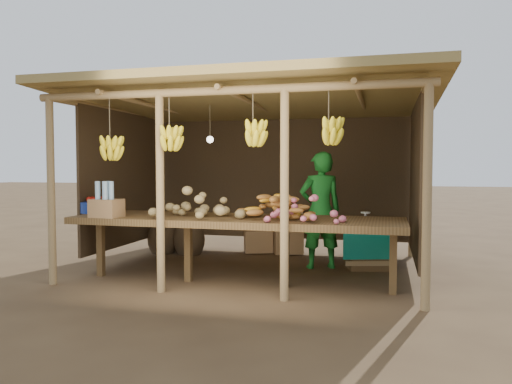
# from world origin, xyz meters

# --- Properties ---
(ground) EXTENTS (60.00, 60.00, 0.00)m
(ground) POSITION_xyz_m (0.00, 0.00, 0.00)
(ground) COLOR brown
(ground) RESTS_ON ground
(stall_structure) EXTENTS (4.70, 3.50, 2.43)m
(stall_structure) POSITION_xyz_m (-0.02, -0.11, 1.91)
(stall_structure) COLOR #A18253
(stall_structure) RESTS_ON ground
(counter) EXTENTS (3.90, 1.05, 0.80)m
(counter) POSITION_xyz_m (0.00, -0.95, 0.74)
(counter) COLOR brown
(counter) RESTS_ON ground
(potato_heap) EXTENTS (1.06, 0.64, 0.37)m
(potato_heap) POSITION_xyz_m (-0.39, -1.20, 0.98)
(potato_heap) COLOR olive
(potato_heap) RESTS_ON counter
(sweet_potato_heap) EXTENTS (1.05, 0.74, 0.36)m
(sweet_potato_heap) POSITION_xyz_m (0.52, -1.01, 0.98)
(sweet_potato_heap) COLOR #9E6528
(sweet_potato_heap) RESTS_ON counter
(onion_heap) EXTENTS (0.87, 0.61, 0.36)m
(onion_heap) POSITION_xyz_m (0.89, -1.25, 0.98)
(onion_heap) COLOR #C86176
(onion_heap) RESTS_ON counter
(banana_pile) EXTENTS (0.71, 0.50, 0.35)m
(banana_pile) POSITION_xyz_m (0.47, -0.82, 0.98)
(banana_pile) COLOR yellow
(banana_pile) RESTS_ON counter
(tomato_basin) EXTENTS (0.40, 0.40, 0.21)m
(tomato_basin) POSITION_xyz_m (-1.90, -0.87, 0.89)
(tomato_basin) COLOR navy
(tomato_basin) RESTS_ON counter
(bottle_box) EXTENTS (0.36, 0.29, 0.43)m
(bottle_box) POSITION_xyz_m (-1.47, -1.33, 0.96)
(bottle_box) COLOR #986F44
(bottle_box) RESTS_ON counter
(vendor) EXTENTS (0.69, 0.58, 1.60)m
(vendor) POSITION_xyz_m (0.84, 0.26, 0.80)
(vendor) COLOR #1C7E27
(vendor) RESTS_ON ground
(tarp_crate) EXTENTS (0.80, 0.74, 0.79)m
(tarp_crate) POSITION_xyz_m (1.49, 0.43, 0.32)
(tarp_crate) COLOR brown
(tarp_crate) RESTS_ON ground
(carton_stack) EXTENTS (1.02, 0.47, 0.71)m
(carton_stack) POSITION_xyz_m (0.05, 1.20, 0.31)
(carton_stack) COLOR #986F44
(carton_stack) RESTS_ON ground
(burlap_sacks) EXTENTS (0.95, 0.50, 0.67)m
(burlap_sacks) POSITION_xyz_m (-1.53, 0.78, 0.29)
(burlap_sacks) COLOR #493722
(burlap_sacks) RESTS_ON ground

